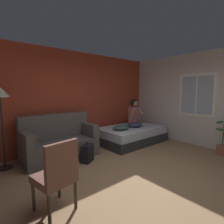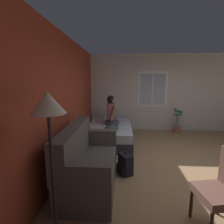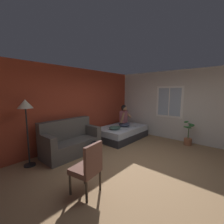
{
  "view_description": "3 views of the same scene",
  "coord_description": "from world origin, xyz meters",
  "px_view_note": "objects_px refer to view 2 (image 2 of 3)",
  "views": [
    {
      "loc": [
        -2.25,
        -1.88,
        1.6
      ],
      "look_at": [
        0.54,
        1.41,
        1.08
      ],
      "focal_mm": 28.0,
      "sensor_mm": 36.0,
      "label": 1
    },
    {
      "loc": [
        -3.38,
        1.46,
        1.81
      ],
      "look_at": [
        0.76,
        1.7,
        1.05
      ],
      "focal_mm": 28.0,
      "sensor_mm": 36.0,
      "label": 2
    },
    {
      "loc": [
        -3.05,
        -1.78,
        1.88
      ],
      "look_at": [
        1.04,
        1.79,
        1.15
      ],
      "focal_mm": 24.0,
      "sensor_mm": 36.0,
      "label": 3
    }
  ],
  "objects_px": {
    "side_chair": "(223,188)",
    "throw_pillow": "(112,128)",
    "person_seated": "(111,113)",
    "bed": "(110,133)",
    "backpack": "(125,164)",
    "potted_plant": "(177,124)",
    "cell_phone": "(122,122)",
    "couch": "(87,162)",
    "floor_lamp": "(49,119)"
  },
  "relations": [
    {
      "from": "couch",
      "to": "side_chair",
      "type": "relative_size",
      "value": 1.73
    },
    {
      "from": "person_seated",
      "to": "bed",
      "type": "bearing_deg",
      "value": 159.32
    },
    {
      "from": "cell_phone",
      "to": "floor_lamp",
      "type": "relative_size",
      "value": 0.08
    },
    {
      "from": "bed",
      "to": "couch",
      "type": "distance_m",
      "value": 2.27
    },
    {
      "from": "backpack",
      "to": "throw_pillow",
      "type": "bearing_deg",
      "value": 14.14
    },
    {
      "from": "throw_pillow",
      "to": "cell_phone",
      "type": "height_order",
      "value": "throw_pillow"
    },
    {
      "from": "couch",
      "to": "potted_plant",
      "type": "xyz_separation_m",
      "value": [
        3.17,
        -2.5,
        -0.09
      ]
    },
    {
      "from": "backpack",
      "to": "side_chair",
      "type": "bearing_deg",
      "value": -135.61
    },
    {
      "from": "bed",
      "to": "backpack",
      "type": "xyz_separation_m",
      "value": [
        -1.89,
        -0.43,
        -0.04
      ]
    },
    {
      "from": "side_chair",
      "to": "cell_phone",
      "type": "xyz_separation_m",
      "value": [
        3.49,
        1.22,
        -0.05
      ]
    },
    {
      "from": "bed",
      "to": "backpack",
      "type": "bearing_deg",
      "value": -167.08
    },
    {
      "from": "bed",
      "to": "potted_plant",
      "type": "xyz_separation_m",
      "value": [
        0.92,
        -2.27,
        0.07
      ]
    },
    {
      "from": "couch",
      "to": "backpack",
      "type": "height_order",
      "value": "couch"
    },
    {
      "from": "bed",
      "to": "side_chair",
      "type": "relative_size",
      "value": 2.11
    },
    {
      "from": "cell_phone",
      "to": "couch",
      "type": "bearing_deg",
      "value": 167.98
    },
    {
      "from": "couch",
      "to": "person_seated",
      "type": "distance_m",
      "value": 2.42
    },
    {
      "from": "person_seated",
      "to": "throw_pillow",
      "type": "distance_m",
      "value": 0.7
    },
    {
      "from": "throw_pillow",
      "to": "potted_plant",
      "type": "relative_size",
      "value": 0.56
    },
    {
      "from": "bed",
      "to": "side_chair",
      "type": "bearing_deg",
      "value": -152.63
    },
    {
      "from": "person_seated",
      "to": "throw_pillow",
      "type": "height_order",
      "value": "person_seated"
    },
    {
      "from": "throw_pillow",
      "to": "potted_plant",
      "type": "bearing_deg",
      "value": -56.4
    },
    {
      "from": "backpack",
      "to": "throw_pillow",
      "type": "height_order",
      "value": "throw_pillow"
    },
    {
      "from": "bed",
      "to": "side_chair",
      "type": "xyz_separation_m",
      "value": [
        -3.08,
        -1.59,
        0.3
      ]
    },
    {
      "from": "person_seated",
      "to": "potted_plant",
      "type": "distance_m",
      "value": 2.43
    },
    {
      "from": "couch",
      "to": "floor_lamp",
      "type": "height_order",
      "value": "floor_lamp"
    },
    {
      "from": "backpack",
      "to": "cell_phone",
      "type": "distance_m",
      "value": 2.32
    },
    {
      "from": "throw_pillow",
      "to": "bed",
      "type": "bearing_deg",
      "value": 9.7
    },
    {
      "from": "couch",
      "to": "throw_pillow",
      "type": "distance_m",
      "value": 1.76
    },
    {
      "from": "side_chair",
      "to": "floor_lamp",
      "type": "bearing_deg",
      "value": 98.65
    },
    {
      "from": "bed",
      "to": "throw_pillow",
      "type": "xyz_separation_m",
      "value": [
        -0.53,
        -0.09,
        0.31
      ]
    },
    {
      "from": "side_chair",
      "to": "person_seated",
      "type": "relative_size",
      "value": 1.12
    },
    {
      "from": "floor_lamp",
      "to": "potted_plant",
      "type": "bearing_deg",
      "value": -31.55
    },
    {
      "from": "side_chair",
      "to": "throw_pillow",
      "type": "distance_m",
      "value": 2.96
    },
    {
      "from": "potted_plant",
      "to": "cell_phone",
      "type": "bearing_deg",
      "value": 105.01
    },
    {
      "from": "person_seated",
      "to": "cell_phone",
      "type": "height_order",
      "value": "person_seated"
    },
    {
      "from": "bed",
      "to": "person_seated",
      "type": "bearing_deg",
      "value": -20.68
    },
    {
      "from": "person_seated",
      "to": "floor_lamp",
      "type": "relative_size",
      "value": 0.51
    },
    {
      "from": "throw_pillow",
      "to": "potted_plant",
      "type": "height_order",
      "value": "potted_plant"
    },
    {
      "from": "couch",
      "to": "backpack",
      "type": "distance_m",
      "value": 0.78
    },
    {
      "from": "backpack",
      "to": "throw_pillow",
      "type": "relative_size",
      "value": 0.95
    },
    {
      "from": "backpack",
      "to": "potted_plant",
      "type": "distance_m",
      "value": 3.36
    },
    {
      "from": "couch",
      "to": "throw_pillow",
      "type": "xyz_separation_m",
      "value": [
        1.72,
        -0.33,
        0.16
      ]
    },
    {
      "from": "bed",
      "to": "backpack",
      "type": "distance_m",
      "value": 1.94
    },
    {
      "from": "person_seated",
      "to": "cell_phone",
      "type": "relative_size",
      "value": 6.08
    },
    {
      "from": "throw_pillow",
      "to": "floor_lamp",
      "type": "relative_size",
      "value": 0.28
    },
    {
      "from": "cell_phone",
      "to": "person_seated",
      "type": "bearing_deg",
      "value": 133.1
    },
    {
      "from": "bed",
      "to": "side_chair",
      "type": "height_order",
      "value": "side_chair"
    },
    {
      "from": "bed",
      "to": "person_seated",
      "type": "xyz_separation_m",
      "value": [
        0.11,
        -0.04,
        0.6
      ]
    },
    {
      "from": "bed",
      "to": "cell_phone",
      "type": "xyz_separation_m",
      "value": [
        0.41,
        -0.37,
        0.25
      ]
    },
    {
      "from": "couch",
      "to": "backpack",
      "type": "bearing_deg",
      "value": -61.95
    }
  ]
}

